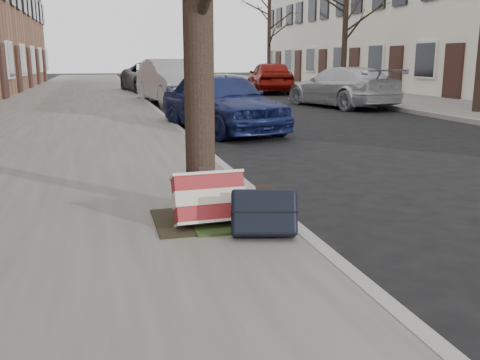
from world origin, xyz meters
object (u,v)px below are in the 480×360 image
object	(u,v)px
car_near_mid	(174,82)
suitcase_navy	(264,212)
suitcase_red	(209,199)
car_near_front	(222,101)

from	to	relation	value
car_near_mid	suitcase_navy	bearing A→B (deg)	-102.83
suitcase_navy	car_near_mid	world-z (taller)	car_near_mid
suitcase_red	car_near_mid	distance (m)	14.31
suitcase_navy	car_near_front	size ratio (longest dim) A/B	0.14
suitcase_red	car_near_mid	xyz separation A→B (m)	(1.63, 14.21, 0.42)
suitcase_red	suitcase_navy	world-z (taller)	suitcase_red
car_near_front	car_near_mid	bearing A→B (deg)	75.78
suitcase_navy	car_near_mid	distance (m)	14.70
car_near_mid	suitcase_red	bearing A→B (deg)	-104.41
car_near_front	suitcase_navy	bearing A→B (deg)	-114.52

